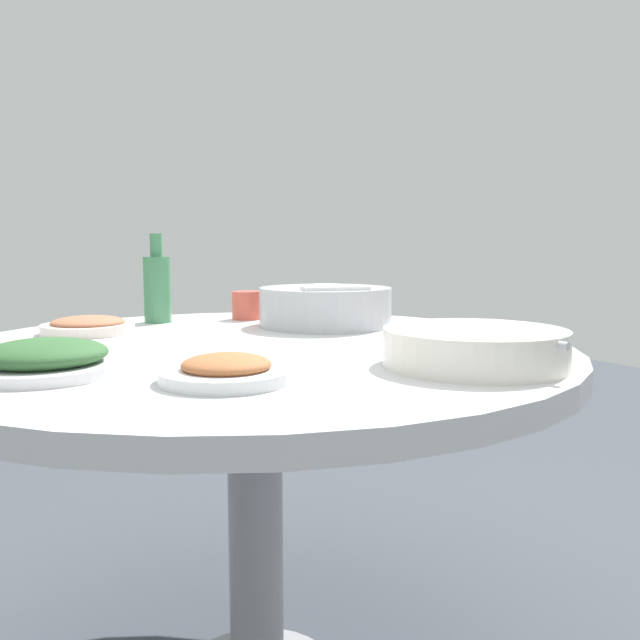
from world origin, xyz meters
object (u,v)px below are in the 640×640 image
round_dining_table (254,391)px  tea_cup_near (291,303)px  green_bottle (157,287)px  tea_cup_far (247,305)px  dish_stirfry (227,371)px  rice_bowl (325,306)px  dish_tofu_braise (88,326)px  dish_greens (45,359)px  dish_shrimp (491,331)px  soup_bowl (474,349)px

round_dining_table → tea_cup_near: bearing=54.2°
round_dining_table → green_bottle: (-0.05, 0.45, 0.18)m
tea_cup_far → round_dining_table: bearing=-113.1°
tea_cup_far → tea_cup_near: bearing=19.9°
dish_stirfry → tea_cup_near: 0.91m
round_dining_table → rice_bowl: bearing=32.9°
green_bottle → dish_tofu_braise: bearing=-148.3°
dish_greens → dish_stirfry: dish_greens is taller
dish_shrimp → green_bottle: green_bottle is taller
soup_bowl → round_dining_table: bearing=117.6°
tea_cup_far → rice_bowl: bearing=-65.8°
dish_shrimp → tea_cup_near: (-0.12, 0.65, 0.01)m
dish_tofu_braise → tea_cup_far: 0.42m
soup_bowl → green_bottle: bearing=106.7°
dish_shrimp → dish_greens: (-0.84, 0.09, 0.01)m
rice_bowl → green_bottle: (-0.32, 0.28, 0.04)m
round_dining_table → tea_cup_near: tea_cup_near is taller
soup_bowl → dish_tofu_braise: (-0.45, 0.72, -0.01)m
dish_stirfry → tea_cup_far: tea_cup_far is taller
dish_stirfry → green_bottle: 0.76m
rice_bowl → soup_bowl: 0.57m
dish_greens → rice_bowl: bearing=22.7°
dish_tofu_braise → green_bottle: bearing=31.7°
soup_bowl → dish_tofu_braise: bearing=121.7°
dish_shrimp → tea_cup_near: bearing=100.1°
dish_tofu_braise → tea_cup_far: tea_cup_far is taller
dish_shrimp → tea_cup_far: bearing=115.0°
dish_greens → green_bottle: size_ratio=1.06×
rice_bowl → tea_cup_far: rice_bowl is taller
round_dining_table → dish_tofu_braise: 0.43m
tea_cup_near → tea_cup_far: tea_cup_far is taller
round_dining_table → dish_tofu_braise: bearing=126.0°
tea_cup_near → tea_cup_far: 0.17m
soup_bowl → dish_stirfry: 0.40m
dish_stirfry → dish_tofu_braise: dish_stirfry is taller
rice_bowl → dish_tofu_braise: 0.54m
soup_bowl → tea_cup_near: (0.13, 0.85, 0.00)m
soup_bowl → green_bottle: (-0.25, 0.84, 0.06)m
rice_bowl → dish_greens: 0.72m
green_bottle → dish_greens: bearing=-121.8°
dish_stirfry → green_bottle: green_bottle is taller
round_dining_table → rice_bowl: 0.35m
green_bottle → rice_bowl: bearing=-40.7°
soup_bowl → dish_shrimp: soup_bowl is taller
dish_shrimp → green_bottle: 0.82m
soup_bowl → dish_stirfry: bearing=165.8°
dish_greens → green_bottle: (0.34, 0.56, 0.07)m
rice_bowl → dish_tofu_braise: bearing=163.0°
rice_bowl → dish_shrimp: (0.17, -0.37, -0.03)m
rice_bowl → dish_shrimp: bearing=-64.4°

